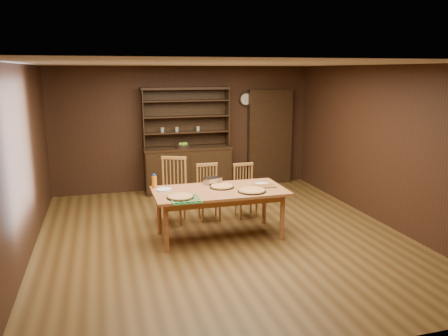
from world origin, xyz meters
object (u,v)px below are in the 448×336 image
object	(u,v)px
dining_table	(219,195)
chair_right	(245,189)
chair_left	(173,188)
juice_bottle	(154,182)
chair_center	(208,190)
china_hutch	(188,163)

from	to	relation	value
dining_table	chair_right	size ratio (longest dim) A/B	2.13
chair_left	juice_bottle	xyz separation A→B (m)	(-0.37, -0.54, 0.26)
chair_left	chair_center	distance (m)	0.60
china_hutch	dining_table	xyz separation A→B (m)	(-0.05, -2.74, 0.08)
china_hutch	dining_table	bearing A→B (deg)	-91.03
chair_left	chair_center	bearing A→B (deg)	19.42
dining_table	juice_bottle	bearing A→B (deg)	158.08
chair_center	dining_table	bearing A→B (deg)	-92.56
chair_center	juice_bottle	size ratio (longest dim) A/B	4.44
china_hutch	chair_center	xyz separation A→B (m)	(-0.01, -1.86, -0.09)
chair_center	china_hutch	bearing A→B (deg)	89.88
chair_right	juice_bottle	size ratio (longest dim) A/B	4.31
china_hutch	dining_table	size ratio (longest dim) A/B	1.10
chair_center	chair_right	distance (m)	0.65
chair_center	chair_right	bearing A→B (deg)	-1.68
china_hutch	chair_center	size ratio (longest dim) A/B	2.27
juice_bottle	dining_table	bearing A→B (deg)	-21.92
dining_table	chair_center	xyz separation A→B (m)	(0.04, 0.88, -0.17)
chair_center	chair_right	xyz separation A→B (m)	(0.65, -0.02, -0.02)
dining_table	juice_bottle	world-z (taller)	juice_bottle
chair_right	china_hutch	bearing A→B (deg)	107.03
dining_table	chair_left	distance (m)	1.08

